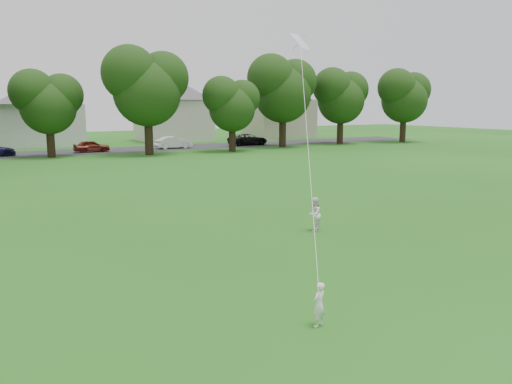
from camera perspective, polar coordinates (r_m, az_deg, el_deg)
ground at (r=12.39m, az=5.56°, el=-11.87°), size 160.00×160.00×0.00m
street at (r=52.00m, az=-22.20°, el=4.16°), size 90.00×7.00×0.01m
toddler at (r=10.75m, az=7.21°, el=-12.63°), size 0.41×0.34×0.96m
older_boy at (r=18.43m, az=6.68°, el=-2.53°), size 0.78×0.76×1.26m
kite at (r=15.02m, az=5.82°, el=7.07°), size 3.20×4.78×11.98m
tree_row at (r=46.83m, az=-20.26°, el=11.48°), size 82.63×8.82×10.72m
parked_cars at (r=50.73m, az=-24.47°, el=4.58°), size 55.52×2.31×1.29m
house_row at (r=61.65m, az=-24.47°, el=9.29°), size 77.04×13.41×10.52m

